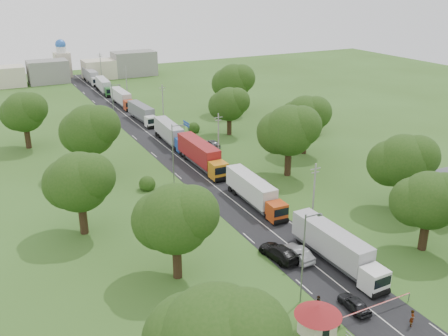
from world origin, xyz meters
TOP-DOWN VIEW (x-y plane):
  - ground at (0.00, 0.00)m, footprint 260.00×260.00m
  - road at (0.00, 20.00)m, footprint 8.00×200.00m
  - boom_barrier at (-1.36, -25.00)m, footprint 9.22×0.35m
  - guard_booth at (-7.20, -25.00)m, footprint 4.40×4.40m
  - info_sign at (5.20, 35.00)m, footprint 0.12×3.10m
  - pole_1 at (5.50, -7.00)m, footprint 1.60×0.24m
  - pole_2 at (5.50, 21.00)m, footprint 1.60×0.24m
  - pole_3 at (5.50, 49.00)m, footprint 1.60×0.24m
  - pole_4 at (5.50, 77.00)m, footprint 1.60×0.24m
  - pole_5 at (5.50, 105.00)m, footprint 1.60×0.24m
  - lamp_0 at (-5.35, -20.00)m, footprint 2.03×0.22m
  - lamp_1 at (-5.35, 15.00)m, footprint 2.03×0.22m
  - lamp_2 at (-5.35, 50.00)m, footprint 2.03×0.22m
  - tree_2 at (13.99, -17.86)m, footprint 8.00×8.00m
  - tree_3 at (19.99, -7.84)m, footprint 8.80×8.80m
  - tree_4 at (12.99, 10.17)m, footprint 9.60×9.60m
  - tree_5 at (21.99, 18.16)m, footprint 8.80×8.80m
  - tree_6 at (14.99, 35.14)m, footprint 8.00×8.00m
  - tree_7 at (23.99, 50.17)m, footprint 9.60×9.60m
  - tree_10 at (-15.01, -9.84)m, footprint 8.80×8.80m
  - tree_11 at (-22.01, 5.16)m, footprint 8.80×8.80m
  - tree_12 at (-16.01, 25.17)m, footprint 9.60×9.60m
  - tree_13 at (-24.01, 45.16)m, footprint 8.80×8.80m
  - house_cream at (30.00, 30.00)m, footprint 10.08×10.08m
  - distant_town at (0.68, 110.00)m, footprint 52.00×8.00m
  - church at (-4.00, 118.00)m, footprint 5.00×5.00m
  - truck_0 at (2.35, -15.82)m, footprint 2.78×14.64m
  - truck_1 at (2.11, 2.55)m, footprint 2.76×14.31m
  - truck_2 at (1.71, 20.22)m, footprint 2.71×15.75m
  - truck_3 at (1.78, 35.04)m, footprint 3.02×14.52m
  - truck_4 at (1.93, 53.19)m, footprint 3.02×13.66m
  - truck_5 at (2.06, 70.13)m, footprint 2.42×13.88m
  - truck_6 at (1.80, 87.49)m, footprint 3.08×14.02m
  - truck_7 at (1.87, 103.69)m, footprint 2.56×14.56m
  - car_lane_front at (-1.44, -23.50)m, footprint 1.86×4.12m
  - car_lane_mid at (-1.00, -13.00)m, footprint 1.82×4.92m
  - car_lane_rear at (-2.88, -11.84)m, footprint 3.08×6.02m
  - car_verge_near at (5.89, 6.68)m, footprint 3.42×5.99m
  - car_verge_far at (8.00, 28.94)m, footprint 2.04×4.64m
  - pedestrian_near at (1.77, -27.96)m, footprint 0.75×0.71m
  - pedestrian_booth at (-4.80, -22.03)m, footprint 0.85×0.97m

SIDE VIEW (x-z plane):
  - ground at x=0.00m, z-range 0.00..0.00m
  - road at x=0.00m, z-range -0.02..0.02m
  - car_lane_front at x=-1.44m, z-range 0.00..1.37m
  - car_verge_far at x=8.00m, z-range 0.00..1.55m
  - car_verge_near at x=5.89m, z-range 0.00..1.58m
  - car_lane_mid at x=-1.00m, z-range 0.00..1.61m
  - car_lane_rear at x=-2.88m, z-range 0.00..1.67m
  - pedestrian_booth at x=-4.80m, z-range 0.00..1.68m
  - pedestrian_near at x=1.77m, z-range 0.00..1.73m
  - boom_barrier at x=-1.36m, z-range 0.30..1.48m
  - truck_4 at x=1.93m, z-range 0.11..3.89m
  - truck_5 at x=2.06m, z-range 0.12..3.97m
  - truck_6 at x=1.80m, z-range 0.12..3.99m
  - truck_1 at x=2.11m, z-range 0.12..4.08m
  - truck_3 at x=1.78m, z-range 0.12..4.14m
  - truck_7 at x=1.87m, z-range 0.12..4.16m
  - truck_0 at x=2.35m, z-range 0.12..4.18m
  - guard_booth at x=-7.20m, z-range 0.44..3.89m
  - truck_2 at x=1.71m, z-range 0.13..4.50m
  - info_sign at x=5.20m, z-range 0.95..5.05m
  - distant_town at x=0.68m, z-range -0.51..7.49m
  - house_cream at x=30.00m, z-range 0.74..6.54m
  - pole_1 at x=5.50m, z-range 0.18..9.18m
  - pole_2 at x=5.50m, z-range 0.18..9.18m
  - pole_3 at x=5.50m, z-range 0.18..9.18m
  - pole_4 at x=5.50m, z-range 0.18..9.18m
  - pole_5 at x=5.50m, z-range 0.18..9.18m
  - church at x=-4.00m, z-range -0.76..11.54m
  - lamp_0 at x=-5.35m, z-range 0.55..10.55m
  - lamp_1 at x=-5.35m, z-range 0.55..10.55m
  - lamp_2 at x=-5.35m, z-range 0.55..10.55m
  - tree_2 at x=13.99m, z-range 1.55..11.65m
  - tree_6 at x=14.99m, z-range 1.55..11.65m
  - tree_3 at x=19.99m, z-range 1.69..12.76m
  - tree_5 at x=21.99m, z-range 1.69..12.76m
  - tree_10 at x=-15.01m, z-range 1.69..12.76m
  - tree_11 at x=-22.01m, z-range 1.69..12.76m
  - tree_13 at x=-24.01m, z-range 1.69..12.76m
  - tree_4 at x=12.99m, z-range 1.83..13.88m
  - tree_7 at x=23.99m, z-range 1.83..13.88m
  - tree_12 at x=-16.01m, z-range 1.83..13.88m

